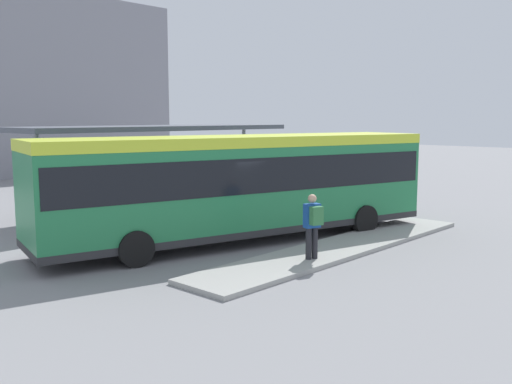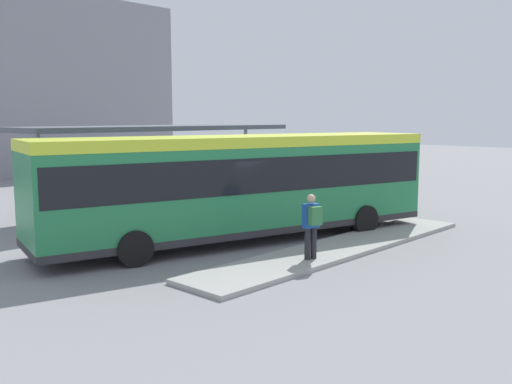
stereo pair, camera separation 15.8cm
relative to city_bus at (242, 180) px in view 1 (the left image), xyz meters
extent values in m
plane|color=gray|center=(-0.01, 0.00, -1.85)|extent=(120.00, 120.00, 0.00)
cube|color=#9E9E99|center=(1.04, -2.88, -1.79)|extent=(10.96, 1.80, 0.12)
cube|color=#237A47|center=(-0.01, 0.00, -0.09)|extent=(12.58, 5.65, 2.81)
cube|color=#C6DB33|center=(-0.01, 0.00, 1.16)|extent=(12.60, 5.68, 0.30)
cube|color=black|center=(-0.01, 0.00, 0.24)|extent=(12.35, 5.62, 0.98)
cube|color=black|center=(5.93, -1.59, 0.24)|extent=(0.68, 2.28, 1.08)
cube|color=#28282B|center=(-0.01, 0.00, -1.40)|extent=(12.59, 5.67, 0.20)
cylinder|color=black|center=(4.00, 0.19, -1.39)|extent=(0.97, 0.51, 0.93)
cylinder|color=black|center=(3.37, -2.17, -1.39)|extent=(0.97, 0.51, 0.93)
cylinder|color=black|center=(-3.39, 2.17, -1.39)|extent=(0.97, 0.51, 0.93)
cylinder|color=black|center=(-4.02, -0.19, -1.39)|extent=(0.97, 0.51, 0.93)
cylinder|color=#232328|center=(-0.86, -3.17, -1.32)|extent=(0.15, 0.15, 0.81)
cylinder|color=#232328|center=(-0.69, -3.24, -1.32)|extent=(0.15, 0.15, 0.81)
cube|color=#194799|center=(-0.78, -3.20, -0.61)|extent=(0.46, 0.35, 0.61)
cube|color=#337542|center=(-0.85, -3.40, -0.58)|extent=(0.36, 0.29, 0.46)
sphere|color=tan|center=(-0.78, -3.20, -0.17)|extent=(0.22, 0.22, 0.22)
torus|color=black|center=(8.76, 0.66, -1.50)|extent=(0.15, 0.71, 0.71)
torus|color=black|center=(8.62, -0.29, -1.50)|extent=(0.15, 0.71, 0.71)
cylinder|color=#2847AD|center=(8.69, 0.19, -1.27)|extent=(0.15, 0.74, 0.04)
cylinder|color=#2847AD|center=(8.66, 0.02, -1.33)|extent=(0.04, 0.04, 0.35)
cube|color=black|center=(8.66, 0.02, -1.15)|extent=(0.10, 0.19, 0.04)
cylinder|color=#2847AD|center=(8.75, 0.57, -1.19)|extent=(0.48, 0.10, 0.03)
torus|color=black|center=(8.80, 0.43, -1.50)|extent=(0.15, 0.70, 0.70)
torus|color=black|center=(8.66, 1.37, -1.50)|extent=(0.15, 0.70, 0.70)
cylinder|color=gold|center=(8.73, 0.90, -1.27)|extent=(0.15, 0.74, 0.04)
cylinder|color=gold|center=(8.70, 1.07, -1.33)|extent=(0.04, 0.04, 0.35)
cube|color=black|center=(8.70, 1.07, -1.16)|extent=(0.10, 0.19, 0.04)
cylinder|color=gold|center=(8.79, 0.53, -1.19)|extent=(0.48, 0.11, 0.03)
cube|color=#4C515B|center=(1.93, 6.62, 1.43)|extent=(11.79, 3.38, 0.18)
cylinder|color=gray|center=(-3.08, 6.62, -0.25)|extent=(0.16, 0.16, 3.19)
cylinder|color=gray|center=(6.94, 6.62, -0.25)|extent=(0.16, 0.16, 3.19)
camera|label=1|loc=(-12.17, -11.78, 1.86)|focal=40.00mm
camera|label=2|loc=(-12.06, -11.90, 1.86)|focal=40.00mm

